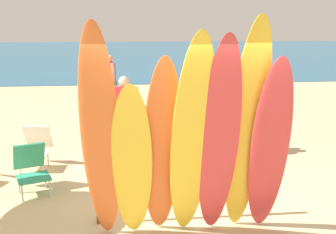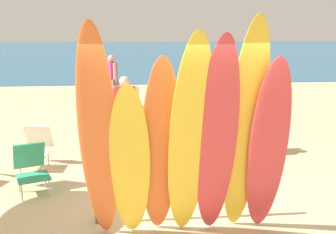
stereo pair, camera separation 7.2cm
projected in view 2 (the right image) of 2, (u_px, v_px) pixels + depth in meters
name	position (u px, v px, depth m)	size (l,w,h in m)	color
ground	(144.00, 81.00, 19.31)	(60.00, 60.00, 0.00)	tan
ocean_water	(136.00, 52.00, 37.45)	(60.00, 40.00, 0.02)	#235B7F
surfboard_rack	(182.00, 189.00, 5.64)	(2.47, 0.07, 0.59)	brown
surfboard_orange_0	(98.00, 139.00, 4.77)	(0.46, 0.08, 2.83)	orange
surfboard_yellow_1	(130.00, 164.00, 4.93)	(0.50, 0.08, 2.13)	yellow
surfboard_orange_2	(160.00, 150.00, 4.95)	(0.47, 0.08, 2.45)	orange
surfboard_yellow_3	(189.00, 142.00, 4.80)	(0.50, 0.07, 2.78)	yellow
surfboard_red_4	(217.00, 143.00, 4.83)	(0.48, 0.06, 2.75)	#D13D42
surfboard_yellow_5	(245.00, 131.00, 5.00)	(0.49, 0.07, 2.88)	yellow
surfboard_red_6	(268.00, 149.00, 5.04)	(0.49, 0.08, 2.42)	#D13D42
beachgoer_near_rack	(222.00, 97.00, 10.31)	(0.39, 0.56, 1.49)	#9E704C
beachgoer_photographing	(112.00, 78.00, 12.87)	(0.45, 0.61, 1.72)	tan
beachgoer_midbeach	(125.00, 108.00, 8.63)	(0.60, 0.28, 1.62)	beige
beachgoer_strolling	(233.00, 113.00, 8.39)	(0.43, 0.45, 1.54)	#9E704C
beachgoer_by_water	(105.00, 97.00, 10.26)	(0.52, 0.34, 1.50)	brown
beach_chair_red	(37.00, 145.00, 7.76)	(0.56, 0.76, 0.80)	#B7B7BC
beach_chair_striped	(31.00, 166.00, 6.64)	(0.72, 0.86, 0.80)	#B7B7BC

